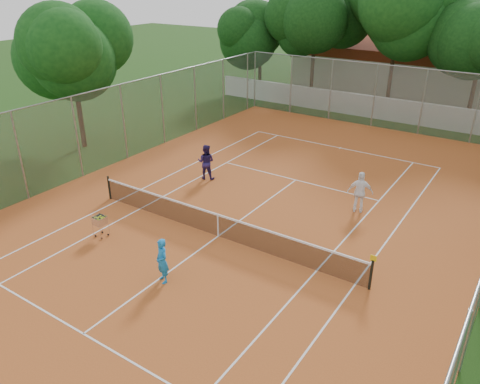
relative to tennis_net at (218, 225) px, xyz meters
The scene contains 12 objects.
ground 0.51m from the tennis_net, ahead, with size 120.00×120.00×0.00m, color #17360E.
court_pad 0.50m from the tennis_net, ahead, with size 18.00×34.00×0.02m, color #AC5321.
court_lines 0.49m from the tennis_net, ahead, with size 10.98×23.78×0.01m, color white.
tennis_net is the anchor object (origin of this frame).
perimeter_fence 1.49m from the tennis_net, ahead, with size 18.00×34.00×4.00m, color slate.
boundary_wall 19.00m from the tennis_net, 90.00° to the left, with size 26.00×0.30×1.50m, color white.
clubhouse 29.12m from the tennis_net, 93.95° to the left, with size 16.40×9.00×4.40m, color beige.
tropical_trees 22.45m from the tennis_net, 90.00° to the left, with size 29.00×19.00×10.00m, color black.
player_near 3.32m from the tennis_net, 86.63° to the right, with size 0.56×0.37×1.55m, color #187DCD.
player_far_left 5.61m from the tennis_net, 131.89° to the left, with size 0.84×0.65×1.72m, color #261C54.
player_far_right 6.16m from the tennis_net, 52.93° to the left, with size 1.05×0.44×1.79m, color white.
ball_hopper 4.44m from the tennis_net, 146.24° to the right, with size 0.44×0.44×0.92m, color silver.
Camera 1 is at (9.23, -12.39, 9.16)m, focal length 35.00 mm.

